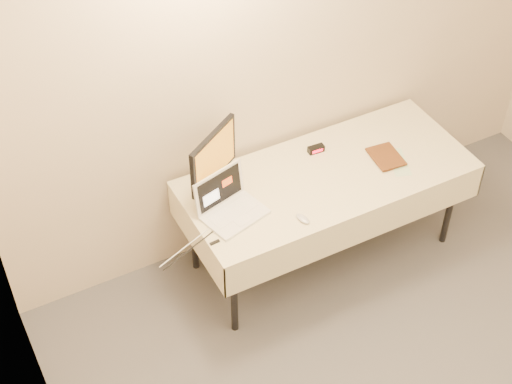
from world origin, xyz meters
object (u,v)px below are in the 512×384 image
laptop (228,204)px  monitor (213,159)px  table (327,181)px  book (375,147)px

laptop → monitor: size_ratio=0.91×
laptop → monitor: monitor is taller
table → laptop: laptop is taller
laptop → book: bearing=-16.3°
book → table: bearing=178.9°
monitor → book: 1.06m
monitor → book: size_ratio=1.92×
table → monitor: monitor is taller
table → laptop: size_ratio=4.43×
laptop → monitor: bearing=75.7°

